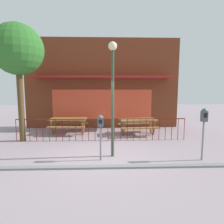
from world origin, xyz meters
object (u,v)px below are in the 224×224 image
at_px(parking_meter_near, 101,126).
at_px(street_lamp, 113,83).
at_px(picnic_table_left, 68,122).
at_px(street_tree, 18,51).
at_px(parking_meter_far, 204,120).
at_px(picnic_table_right, 138,122).

relative_size(parking_meter_near, street_lamp, 0.39).
relative_size(picnic_table_left, street_tree, 0.38).
bearing_deg(street_tree, parking_meter_far, -20.19).
xyz_separation_m(picnic_table_right, parking_meter_far, (1.49, -3.43, 0.67)).
height_order(picnic_table_left, picnic_table_right, same).
distance_m(picnic_table_left, parking_meter_far, 6.23).
relative_size(picnic_table_left, parking_meter_far, 1.11).
bearing_deg(picnic_table_right, parking_meter_near, -117.69).
bearing_deg(street_tree, picnic_table_right, 10.74).
xyz_separation_m(parking_meter_near, parking_meter_far, (3.23, -0.11, 0.16)).
xyz_separation_m(picnic_table_left, parking_meter_near, (1.71, -3.63, 0.51)).
relative_size(picnic_table_left, street_lamp, 0.49).
xyz_separation_m(parking_meter_near, street_tree, (-3.44, 2.34, 2.69)).
bearing_deg(picnic_table_right, parking_meter_far, -66.60).
bearing_deg(street_lamp, street_tree, 152.46).
bearing_deg(street_tree, parking_meter_near, -34.23).
relative_size(picnic_table_right, street_tree, 0.39).
relative_size(picnic_table_right, street_lamp, 0.51).
height_order(picnic_table_right, street_lamp, street_lamp).
xyz_separation_m(picnic_table_left, parking_meter_far, (4.94, -3.74, 0.67)).
bearing_deg(picnic_table_left, parking_meter_far, -37.12).
relative_size(picnic_table_right, parking_meter_near, 1.32).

